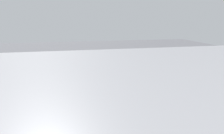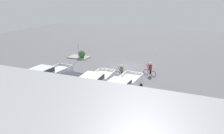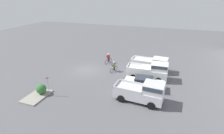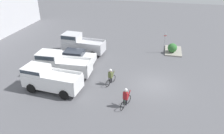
{
  "view_description": "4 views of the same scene",
  "coord_description": "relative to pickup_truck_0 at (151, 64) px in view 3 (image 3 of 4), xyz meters",
  "views": [
    {
      "loc": [
        5.56,
        29.57,
        8.27
      ],
      "look_at": [
        0.4,
        4.14,
        1.2
      ],
      "focal_mm": 28.0,
      "sensor_mm": 36.0,
      "label": 1
    },
    {
      "loc": [
        -9.07,
        27.14,
        9.22
      ],
      "look_at": [
        0.4,
        4.14,
        1.2
      ],
      "focal_mm": 35.0,
      "sensor_mm": 36.0,
      "label": 2
    },
    {
      "loc": [
        21.4,
        11.5,
        10.5
      ],
      "look_at": [
        0.4,
        4.14,
        1.2
      ],
      "focal_mm": 28.0,
      "sensor_mm": 36.0,
      "label": 3
    },
    {
      "loc": [
        -17.7,
        -0.12,
        10.87
      ],
      "look_at": [
        0.4,
        4.14,
        1.2
      ],
      "focal_mm": 35.0,
      "sensor_mm": 36.0,
      "label": 4
    }
  ],
  "objects": [
    {
      "name": "ground_plane",
      "position": [
        2.85,
        -9.08,
        -1.12
      ],
      "size": [
        80.0,
        80.0,
        0.0
      ],
      "primitive_type": "plane",
      "color": "#56565B"
    },
    {
      "name": "pickup_truck_0",
      "position": [
        0.0,
        0.0,
        0.0
      ],
      "size": [
        2.47,
        5.3,
        2.12
      ],
      "color": "white",
      "rests_on": "ground_plane"
    },
    {
      "name": "pickup_truck_1",
      "position": [
        2.76,
        0.21,
        0.07
      ],
      "size": [
        2.31,
        5.34,
        2.34
      ],
      "color": "white",
      "rests_on": "ground_plane"
    },
    {
      "name": "sedan_0",
      "position": [
        5.57,
        -0.11,
        -0.38
      ],
      "size": [
        2.15,
        4.71,
        1.46
      ],
      "color": "white",
      "rests_on": "ground_plane"
    },
    {
      "name": "pickup_truck_2",
      "position": [
        8.41,
        0.26,
        0.07
      ],
      "size": [
        2.47,
        5.22,
        2.34
      ],
      "color": "silver",
      "rests_on": "ground_plane"
    },
    {
      "name": "cyclist_0",
      "position": [
        2.09,
        -5.08,
        -0.29
      ],
      "size": [
        1.63,
        0.63,
        1.63
      ],
      "color": "black",
      "rests_on": "ground_plane"
    },
    {
      "name": "cyclist_1",
      "position": [
        -0.91,
        -7.03,
        -0.24
      ],
      "size": [
        1.7,
        0.65,
        1.72
      ],
      "color": "black",
      "rests_on": "ground_plane"
    },
    {
      "name": "fire_lane_sign",
      "position": [
        10.72,
        -9.71,
        0.39
      ],
      "size": [
        0.11,
        0.29,
        2.52
      ],
      "color": "#9E9EA3",
      "rests_on": "ground_plane"
    },
    {
      "name": "curb_island",
      "position": [
        11.37,
        -10.91,
        -1.04
      ],
      "size": [
        3.22,
        2.0,
        0.15
      ],
      "primitive_type": "cube",
      "color": "gray",
      "rests_on": "ground_plane"
    },
    {
      "name": "shrub",
      "position": [
        10.76,
        -10.72,
        -0.41
      ],
      "size": [
        1.12,
        1.12,
        1.12
      ],
      "color": "#337033",
      "rests_on": "curb_island"
    }
  ]
}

